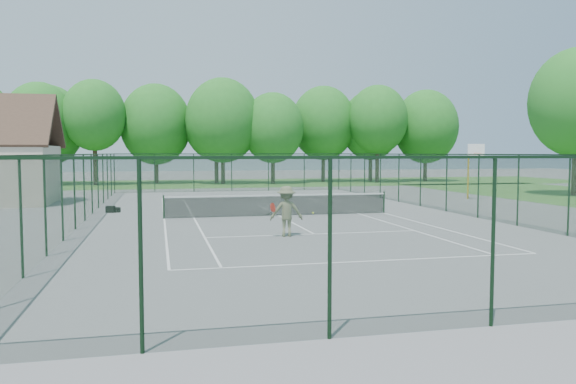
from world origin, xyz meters
The scene contains 10 objects.
ground centered at (0.00, 0.00, 0.00)m, with size 140.00×140.00×0.00m, color slate.
grass_far centered at (0.00, 30.00, 0.01)m, with size 80.00×16.00×0.01m, color #417B2C.
court_lines centered at (0.00, 0.00, 0.00)m, with size 11.05×23.85×0.01m.
tennis_net centered at (0.00, 0.00, 0.58)m, with size 11.08×0.08×1.10m.
fence_enclosure centered at (0.00, 0.00, 1.56)m, with size 18.05×36.05×3.02m.
tree_line_far centered at (0.00, 30.00, 5.99)m, with size 39.40×6.40×9.70m.
basketball_goal centered at (14.43, 6.51, 2.57)m, with size 1.20×1.43×3.65m.
sports_bag_a centered at (-8.15, 3.34, 0.17)m, with size 0.43×0.26×0.35m, color black.
sports_bag_b centered at (-7.85, 3.40, 0.13)m, with size 0.34×0.21×0.26m, color black.
tennis_player centered at (-1.15, -6.71, 0.93)m, with size 2.03×0.94×1.86m.
Camera 1 is at (-5.72, -26.70, 3.07)m, focal length 35.00 mm.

